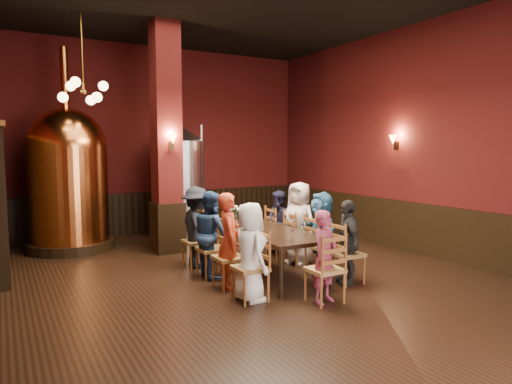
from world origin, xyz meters
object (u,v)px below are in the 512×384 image
person_0 (250,252)px  person_2 (212,234)px  copper_kettle (69,177)px  rose_vase (235,210)px  steel_vessel (181,182)px  person_1 (229,240)px  dining_table (267,233)px

person_0 → person_2: size_ratio=0.97×
copper_kettle → rose_vase: size_ratio=13.14×
person_0 → steel_vessel: bearing=-6.9°
person_2 → copper_kettle: size_ratio=0.34×
person_1 → steel_vessel: (0.68, 3.86, 0.58)m
person_2 → rose_vase: (0.76, 0.66, 0.25)m
person_1 → person_0: bearing=-158.3°
steel_vessel → rose_vase: (0.09, -2.54, -0.34)m
person_0 → copper_kettle: size_ratio=0.33×
steel_vessel → dining_table: bearing=-87.2°
person_0 → copper_kettle: (-1.70, 4.59, 0.81)m
dining_table → person_0: person_0 is taller
dining_table → person_1: bearing=-158.8°
dining_table → rose_vase: 1.04m
person_1 → rose_vase: size_ratio=4.61×
copper_kettle → steel_vessel: size_ratio=1.57×
person_0 → person_2: person_2 is taller
person_0 → person_1: bearing=1.0°
dining_table → rose_vase: bearing=95.5°
steel_vessel → person_1: bearing=-100.0°
person_2 → person_1: bearing=179.8°
copper_kettle → rose_vase: copper_kettle is taller
person_1 → steel_vessel: steel_vessel is taller
person_2 → copper_kettle: bearing=28.4°
dining_table → steel_vessel: size_ratio=0.93×
steel_vessel → rose_vase: bearing=-88.0°
person_1 → rose_vase: 1.55m
person_0 → dining_table: bearing=-39.4°
copper_kettle → steel_vessel: copper_kettle is taller
dining_table → person_0: bearing=-130.4°
person_1 → copper_kettle: size_ratio=0.35×
person_1 → dining_table: bearing=-47.1°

